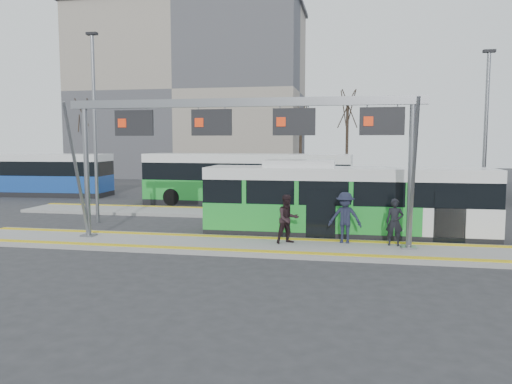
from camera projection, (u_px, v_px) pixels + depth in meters
ground at (251, 248)px, 17.93m from camera, size 120.00×120.00×0.00m
platform_main at (251, 246)px, 17.92m from camera, size 22.00×3.00×0.15m
platform_second at (207, 212)px, 26.48m from camera, size 20.00×3.00×0.15m
tactile_main at (251, 244)px, 17.91m from camera, size 22.00×2.65×0.02m
tactile_second at (213, 208)px, 27.60m from camera, size 20.00×0.35×0.02m
gantry at (242, 128)px, 17.81m from camera, size 13.00×1.68×5.20m
apartment_block at (191, 92)px, 54.80m from camera, size 24.50×12.50×18.40m
hero_bus at (345, 202)px, 19.86m from camera, size 11.19×2.42×3.07m
bg_bus_green at (247, 180)px, 29.79m from camera, size 12.45×3.20×3.08m
bg_bus_blue at (31, 175)px, 35.26m from camera, size 11.45×3.10×2.96m
passenger_a at (395, 222)px, 17.57m from camera, size 0.65×0.47×1.66m
passenger_b at (288, 219)px, 17.96m from camera, size 1.08×1.02×1.76m
passenger_c at (345, 218)px, 18.01m from camera, size 1.26×0.81×1.85m
tree_left at (301, 118)px, 49.01m from camera, size 1.40×1.40×8.07m
tree_mid at (348, 109)px, 48.36m from camera, size 1.40×1.40×9.13m
tree_far at (83, 116)px, 51.16m from camera, size 1.40×1.40×8.48m
lamp_west at (95, 124)px, 23.04m from camera, size 0.50×0.25×8.75m
lamp_east at (485, 135)px, 21.45m from camera, size 0.50×0.25×7.69m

